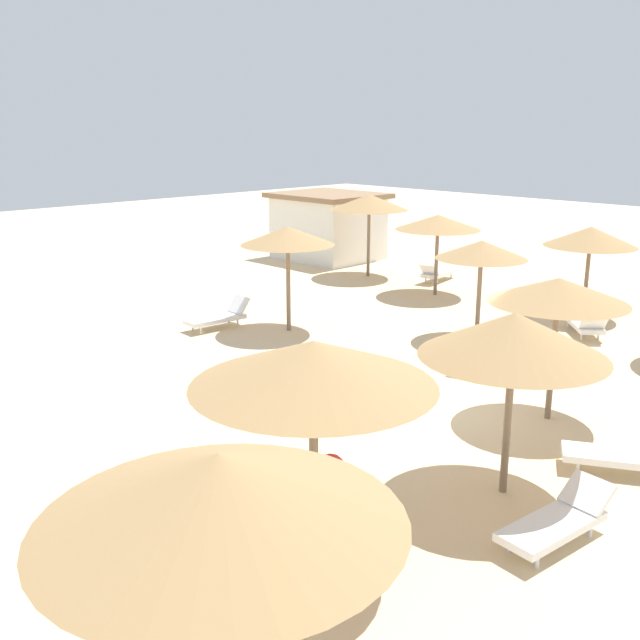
% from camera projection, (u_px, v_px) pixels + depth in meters
% --- Properties ---
extents(ground_plane, '(80.00, 80.00, 0.00)m').
position_uv_depth(ground_plane, '(422.00, 403.00, 14.98)').
color(ground_plane, beige).
extents(parasol_1, '(3.09, 3.09, 3.02)m').
position_uv_depth(parasol_1, '(314.00, 366.00, 8.91)').
color(parasol_1, '#75604C').
rests_on(parasol_1, ground).
extents(parasol_2, '(2.65, 2.65, 2.69)m').
position_uv_depth(parasol_2, '(591.00, 237.00, 21.10)').
color(parasol_2, '#75604C').
rests_on(parasol_2, ground).
extents(parasol_3, '(2.61, 2.61, 2.80)m').
position_uv_depth(parasol_3, '(558.00, 291.00, 13.57)').
color(parasol_3, '#75604C').
rests_on(parasol_3, ground).
extents(parasol_4, '(2.57, 2.57, 2.89)m').
position_uv_depth(parasol_4, '(288.00, 236.00, 19.60)').
color(parasol_4, '#75604C').
rests_on(parasol_4, ground).
extents(parasol_5, '(2.80, 2.80, 2.68)m').
position_uv_depth(parasol_5, '(438.00, 222.00, 23.85)').
color(parasol_5, '#75604C').
rests_on(parasol_5, ground).
extents(parasol_6, '(2.38, 2.38, 2.65)m').
position_uv_depth(parasol_6, '(482.00, 250.00, 18.82)').
color(parasol_6, '#75604C').
rests_on(parasol_6, ground).
extents(parasol_7, '(2.82, 2.82, 2.89)m').
position_uv_depth(parasol_7, '(514.00, 335.00, 10.75)').
color(parasol_7, '#75604C').
rests_on(parasol_7, ground).
extents(parasol_8, '(2.87, 2.87, 3.06)m').
position_uv_depth(parasol_8, '(369.00, 202.00, 26.75)').
color(parasol_8, '#75604C').
rests_on(parasol_8, ground).
extents(parasol_9, '(3.02, 3.02, 3.10)m').
position_uv_depth(parasol_9, '(220.00, 490.00, 5.71)').
color(parasol_9, '#75604C').
rests_on(parasol_9, ground).
extents(lounger_1, '(1.53, 1.93, 0.75)m').
position_uv_depth(lounger_1, '(226.00, 496.00, 10.60)').
color(lounger_1, white).
rests_on(lounger_1, ground).
extents(lounger_2, '(1.79, 1.73, 0.79)m').
position_uv_depth(lounger_2, '(585.00, 324.00, 19.68)').
color(lounger_2, white).
rests_on(lounger_2, ground).
extents(lounger_3, '(1.51, 1.98, 0.63)m').
position_uv_depth(lounger_3, '(626.00, 456.00, 11.90)').
color(lounger_3, white).
rests_on(lounger_3, ground).
extents(lounger_4, '(1.89, 0.79, 0.81)m').
position_uv_depth(lounger_4, '(219.00, 317.00, 20.44)').
color(lounger_4, white).
rests_on(lounger_4, ground).
extents(lounger_5, '(1.95, 0.97, 0.77)m').
position_uv_depth(lounger_5, '(437.00, 273.00, 26.49)').
color(lounger_5, white).
rests_on(lounger_5, ground).
extents(lounger_6, '(1.98, 1.06, 0.74)m').
position_uv_depth(lounger_6, '(479.00, 354.00, 17.16)').
color(lounger_6, white).
rests_on(lounger_6, ground).
extents(lounger_7, '(1.96, 0.86, 0.70)m').
position_uv_depth(lounger_7, '(558.00, 520.00, 9.97)').
color(lounger_7, white).
rests_on(lounger_7, ground).
extents(beach_cabana, '(3.68, 4.21, 2.76)m').
position_uv_depth(beach_cabana, '(328.00, 226.00, 30.67)').
color(beach_cabana, white).
rests_on(beach_cabana, ground).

